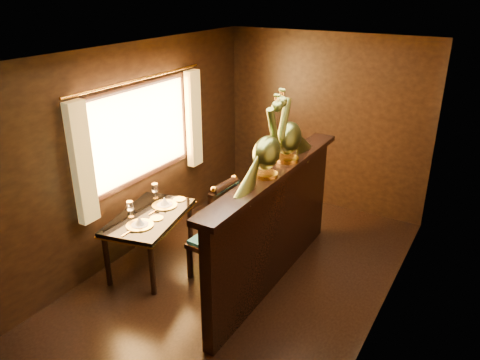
% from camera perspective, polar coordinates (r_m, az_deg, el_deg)
% --- Properties ---
extents(ground, '(5.00, 5.00, 0.00)m').
position_cam_1_polar(ground, '(5.31, -0.69, -12.80)').
color(ground, black).
rests_on(ground, ground).
extents(room_shell, '(3.04, 5.04, 2.52)m').
position_cam_1_polar(room_shell, '(4.62, -1.58, 3.74)').
color(room_shell, black).
rests_on(room_shell, ground).
extents(partition, '(0.26, 2.70, 1.36)m').
position_cam_1_polar(partition, '(5.02, 4.20, -5.52)').
color(partition, black).
rests_on(partition, ground).
extents(dining_table, '(0.92, 1.26, 0.87)m').
position_cam_1_polar(dining_table, '(5.45, -11.00, -4.80)').
color(dining_table, black).
rests_on(dining_table, ground).
extents(chair_left, '(0.46, 0.49, 1.23)m').
position_cam_1_polar(chair_left, '(5.10, -2.50, -5.95)').
color(chair_left, black).
rests_on(chair_left, ground).
extents(chair_right, '(0.52, 0.53, 1.21)m').
position_cam_1_polar(chair_right, '(5.38, 2.10, -4.42)').
color(chair_right, black).
rests_on(chair_right, ground).
extents(peacock_left, '(0.25, 0.65, 0.78)m').
position_cam_1_polar(peacock_left, '(4.42, 3.31, 5.09)').
color(peacock_left, '#1B5335').
rests_on(peacock_left, partition).
extents(peacock_right, '(0.26, 0.68, 0.81)m').
position_cam_1_polar(peacock_right, '(4.84, 6.01, 6.80)').
color(peacock_right, '#1B5335').
rests_on(peacock_right, partition).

